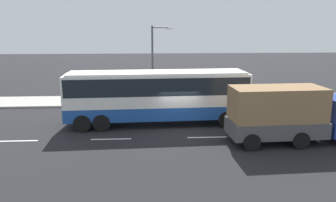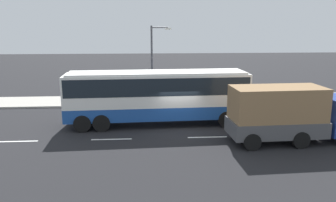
{
  "view_description": "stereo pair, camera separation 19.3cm",
  "coord_description": "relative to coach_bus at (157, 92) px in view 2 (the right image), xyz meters",
  "views": [
    {
      "loc": [
        -1.96,
        -21.07,
        6.66
      ],
      "look_at": [
        -0.68,
        0.6,
        1.74
      ],
      "focal_mm": 35.96,
      "sensor_mm": 36.0,
      "label": 1
    },
    {
      "loc": [
        -2.15,
        -21.06,
        6.66
      ],
      "look_at": [
        -0.68,
        0.6,
        1.74
      ],
      "focal_mm": 35.96,
      "sensor_mm": 36.0,
      "label": 2
    }
  ],
  "objects": [
    {
      "name": "pedestrian_near_curb",
      "position": [
        3.47,
        5.64,
        -1.16
      ],
      "size": [
        0.32,
        0.32,
        1.64
      ],
      "rotation": [
        0.0,
        0.0,
        4.9
      ],
      "color": "#38334C",
      "rests_on": "sidewalk_curb"
    },
    {
      "name": "street_lamp",
      "position": [
        -0.06,
        5.87,
        1.63
      ],
      "size": [
        1.69,
        0.24,
        6.46
      ],
      "color": "#47474C",
      "rests_on": "sidewalk_curb"
    },
    {
      "name": "sidewalk_curb",
      "position": [
        1.37,
        7.18,
        -2.17
      ],
      "size": [
        80.0,
        4.0,
        0.15
      ],
      "primitive_type": "cube",
      "color": "#A8A399",
      "rests_on": "ground_plane"
    },
    {
      "name": "coach_bus",
      "position": [
        0.0,
        0.0,
        0.0
      ],
      "size": [
        12.26,
        3.17,
        3.63
      ],
      "rotation": [
        0.0,
        0.0,
        0.04
      ],
      "color": "#1E4C9E",
      "rests_on": "ground_plane"
    },
    {
      "name": "cargo_truck",
      "position": [
        7.64,
        -4.03,
        -0.52
      ],
      "size": [
        7.87,
        2.87,
        3.26
      ],
      "rotation": [
        0.0,
        0.0,
        0.04
      ],
      "color": "navy",
      "rests_on": "ground_plane"
    },
    {
      "name": "ground_plane",
      "position": [
        1.37,
        -1.1,
        -2.25
      ],
      "size": [
        120.0,
        120.0,
        0.0
      ],
      "primitive_type": "plane",
      "color": "black"
    },
    {
      "name": "lane_centreline",
      "position": [
        -1.84,
        -2.95,
        -2.24
      ],
      "size": [
        39.06,
        0.16,
        0.01
      ],
      "color": "white",
      "rests_on": "ground_plane"
    },
    {
      "name": "car_red_compact",
      "position": [
        11.55,
        -0.24,
        -1.46
      ],
      "size": [
        4.23,
        1.94,
        1.49
      ],
      "rotation": [
        0.0,
        0.0,
        -0.0
      ],
      "color": "#B21919",
      "rests_on": "ground_plane"
    },
    {
      "name": "pedestrian_at_crossing",
      "position": [
        5.19,
        6.85,
        -1.1
      ],
      "size": [
        0.32,
        0.32,
        1.72
      ],
      "rotation": [
        0.0,
        0.0,
        5.25
      ],
      "color": "black",
      "rests_on": "sidewalk_curb"
    }
  ]
}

